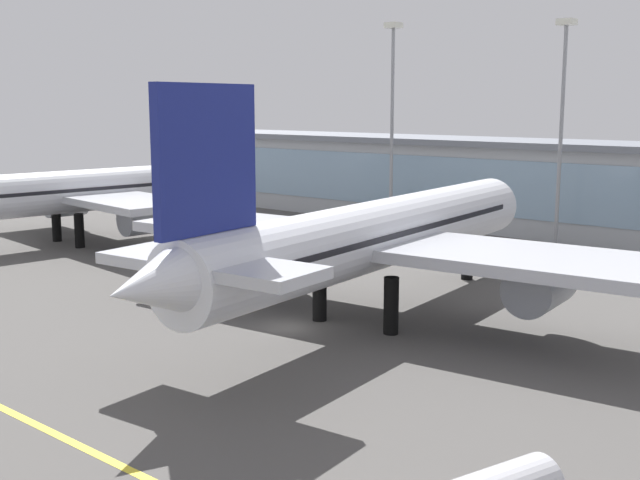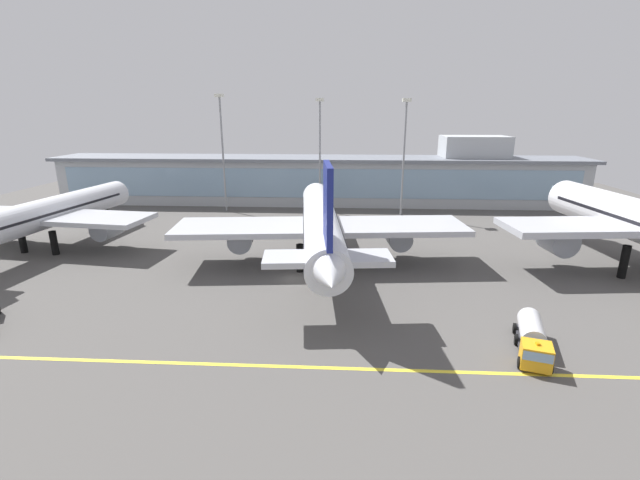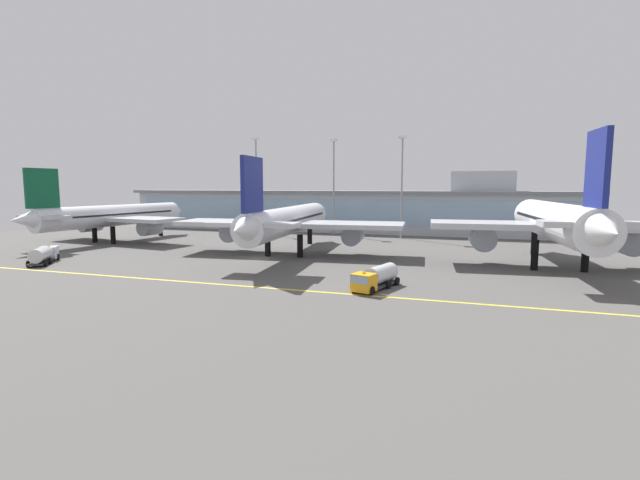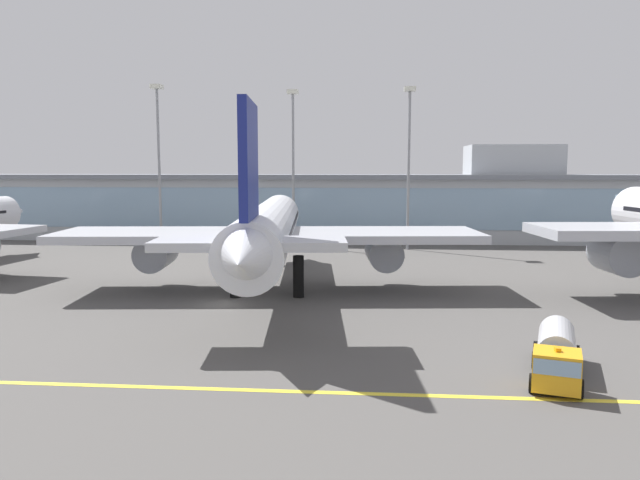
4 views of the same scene
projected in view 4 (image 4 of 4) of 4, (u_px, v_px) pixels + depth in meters
The scene contains 8 objects.
ground_plane at pixel (224, 304), 57.26m from camera, with size 183.24×183.24×0.00m, color #514F4C.
taxiway_centreline_stripe at pixel (134, 387), 35.49m from camera, with size 146.60×0.50×0.01m, color yellow.
terminal_building at pixel (304, 204), 109.48m from camera, with size 133.89×14.00×17.04m.
airliner_near_right at pixel (269, 230), 62.53m from camera, with size 44.81×52.31×17.67m.
fuel_tanker_truck at pixel (557, 353), 36.95m from camera, with size 5.11×9.36×2.90m.
apron_light_mast_west at pixel (409, 145), 94.22m from camera, with size 1.80×1.80×25.57m.
apron_light_mast_centre at pixel (158, 143), 99.62m from camera, with size 1.80×1.80×26.66m.
apron_light_mast_east at pixel (293, 146), 99.15m from camera, with size 1.80×1.80×25.76m.
Camera 4 is at (13.82, -55.18, 12.83)m, focal length 33.62 mm.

